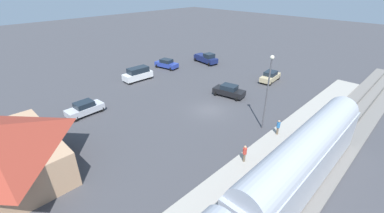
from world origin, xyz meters
TOP-DOWN VIEW (x-y plane):
  - ground_plane at (0.00, 0.00)m, footprint 200.00×200.00m
  - railway_track at (-14.00, 0.00)m, footprint 4.80×70.00m
  - platform at (-10.00, 0.00)m, footprint 3.20×46.00m
  - pedestrian_on_platform at (-9.25, -0.39)m, footprint 0.36×0.36m
  - pedestrian_waiting_far at (-9.28, 5.93)m, footprint 0.36×0.36m
  - sedan_black at (0.88, -5.26)m, footprint 4.76×2.88m
  - sedan_silver at (10.32, 11.84)m, footprint 2.07×4.59m
  - suv_white at (15.77, 0.15)m, footprint 2.13×4.97m
  - sedan_tan at (-0.34, -14.90)m, footprint 2.27×4.66m
  - pickup_navy at (14.21, -15.25)m, footprint 5.62×3.05m
  - sedan_blue at (17.40, -7.48)m, footprint 4.76×2.89m
  - light_pole_near_platform at (-7.20, -0.86)m, footprint 0.44×0.44m

SIDE VIEW (x-z plane):
  - ground_plane at x=0.00m, z-range 0.00..0.00m
  - railway_track at x=-14.00m, z-range -0.06..0.24m
  - platform at x=-10.00m, z-range 0.00..0.30m
  - sedan_black at x=0.88m, z-range 0.01..1.75m
  - sedan_silver at x=10.32m, z-range 0.01..1.75m
  - sedan_tan at x=-0.34m, z-range 0.01..1.75m
  - sedan_blue at x=17.40m, z-range 0.01..1.75m
  - pickup_navy at x=14.21m, z-range -0.04..2.10m
  - suv_white at x=15.77m, z-range 0.04..2.26m
  - pedestrian_on_platform at x=-9.25m, z-range 0.43..2.14m
  - pedestrian_waiting_far at x=-9.28m, z-range 0.43..2.14m
  - light_pole_near_platform at x=-7.20m, z-range 1.03..9.50m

